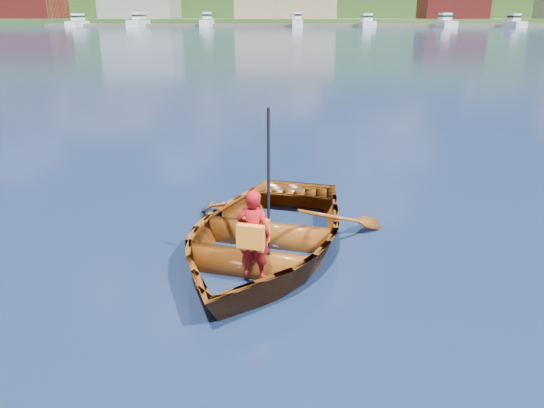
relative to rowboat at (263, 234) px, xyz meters
The scene contains 5 objects.
ground 0.95m from the rowboat, 22.76° to the left, with size 600.00×600.00×0.00m.
rowboat is the anchor object (origin of this frame).
child_paddler 0.99m from the rowboat, 93.29° to the right, with size 0.47×0.40×2.13m.
dock 148.68m from the rowboat, 86.18° to the left, with size 160.03×10.50×0.80m.
marina_yachts 144.17m from the rowboat, 85.23° to the left, with size 140.57×12.86×4.14m.
Camera 1 is at (-0.35, -7.27, 3.24)m, focal length 35.00 mm.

